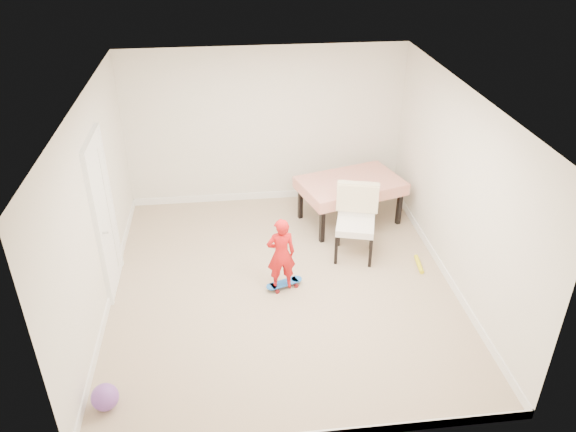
{
  "coord_description": "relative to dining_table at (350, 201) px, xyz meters",
  "views": [
    {
      "loc": [
        -0.63,
        -6.04,
        4.58
      ],
      "look_at": [
        0.1,
        0.2,
        0.95
      ],
      "focal_mm": 35.0,
      "sensor_mm": 36.0,
      "label": 1
    }
  ],
  "objects": [
    {
      "name": "skateboard",
      "position": [
        -1.22,
        -1.63,
        -0.32
      ],
      "size": [
        0.55,
        0.35,
        0.08
      ],
      "primitive_type": null,
      "rotation": [
        0.0,
        0.0,
        0.35
      ],
      "color": "blue",
      "rests_on": "ground"
    },
    {
      "name": "foam_toy",
      "position": [
        0.72,
        -1.37,
        -0.33
      ],
      "size": [
        0.1,
        0.4,
        0.06
      ],
      "primitive_type": "cylinder",
      "rotation": [
        1.57,
        0.0,
        -0.11
      ],
      "color": "yellow",
      "rests_on": "ground"
    },
    {
      "name": "wall_front",
      "position": [
        -1.24,
        -4.06,
        0.94
      ],
      "size": [
        4.5,
        0.04,
        2.6
      ],
      "primitive_type": "cube",
      "color": "silver",
      "rests_on": "ground"
    },
    {
      "name": "baseboard_back",
      "position": [
        -1.24,
        0.91,
        -0.3
      ],
      "size": [
        4.5,
        0.02,
        0.12
      ],
      "primitive_type": "cube",
      "color": "white",
      "rests_on": "ground"
    },
    {
      "name": "door",
      "position": [
        -3.47,
        -1.28,
        0.67
      ],
      "size": [
        0.11,
        0.94,
        2.11
      ],
      "primitive_type": "cube",
      "color": "white",
      "rests_on": "ground"
    },
    {
      "name": "wall_left",
      "position": [
        -3.47,
        -1.58,
        0.94
      ],
      "size": [
        0.04,
        5.0,
        2.6
      ],
      "primitive_type": "cube",
      "color": "silver",
      "rests_on": "ground"
    },
    {
      "name": "dining_chair",
      "position": [
        -0.14,
        -1.0,
        0.18
      ],
      "size": [
        0.74,
        0.8,
        1.07
      ],
      "primitive_type": null,
      "rotation": [
        0.0,
        0.0,
        -0.27
      ],
      "color": "silver",
      "rests_on": "ground"
    },
    {
      "name": "dining_table",
      "position": [
        0.0,
        0.0,
        0.0
      ],
      "size": [
        1.75,
        1.37,
        0.72
      ],
      "primitive_type": null,
      "rotation": [
        0.0,
        0.0,
        0.29
      ],
      "color": "red",
      "rests_on": "ground"
    },
    {
      "name": "wall_back",
      "position": [
        -1.24,
        0.9,
        0.94
      ],
      "size": [
        4.5,
        0.04,
        2.6
      ],
      "primitive_type": "cube",
      "color": "silver",
      "rests_on": "ground"
    },
    {
      "name": "wall_right",
      "position": [
        0.99,
        -1.58,
        0.94
      ],
      "size": [
        0.04,
        5.0,
        2.6
      ],
      "primitive_type": "cube",
      "color": "silver",
      "rests_on": "ground"
    },
    {
      "name": "baseboard_left",
      "position": [
        -3.48,
        -1.58,
        -0.3
      ],
      "size": [
        0.02,
        5.0,
        0.12
      ],
      "primitive_type": "cube",
      "color": "white",
      "rests_on": "ground"
    },
    {
      "name": "baseboard_right",
      "position": [
        1.0,
        -1.58,
        -0.3
      ],
      "size": [
        0.02,
        5.0,
        0.12
      ],
      "primitive_type": "cube",
      "color": "white",
      "rests_on": "ground"
    },
    {
      "name": "balloon",
      "position": [
        -3.26,
        -3.43,
        -0.22
      ],
      "size": [
        0.28,
        0.28,
        0.28
      ],
      "primitive_type": "sphere",
      "color": "purple",
      "rests_on": "ground"
    },
    {
      "name": "child",
      "position": [
        -1.27,
        -1.66,
        0.16
      ],
      "size": [
        0.4,
        0.28,
        1.03
      ],
      "primitive_type": "imported",
      "rotation": [
        0.0,
        0.0,
        3.23
      ],
      "color": "red",
      "rests_on": "ground"
    },
    {
      "name": "ground",
      "position": [
        -1.24,
        -1.58,
        -0.36
      ],
      "size": [
        5.0,
        5.0,
        0.0
      ],
      "primitive_type": "plane",
      "color": "tan",
      "rests_on": "ground"
    },
    {
      "name": "ceiling",
      "position": [
        -1.24,
        -1.58,
        2.22
      ],
      "size": [
        4.5,
        5.0,
        0.04
      ],
      "primitive_type": "cube",
      "color": "white",
      "rests_on": "wall_back"
    }
  ]
}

